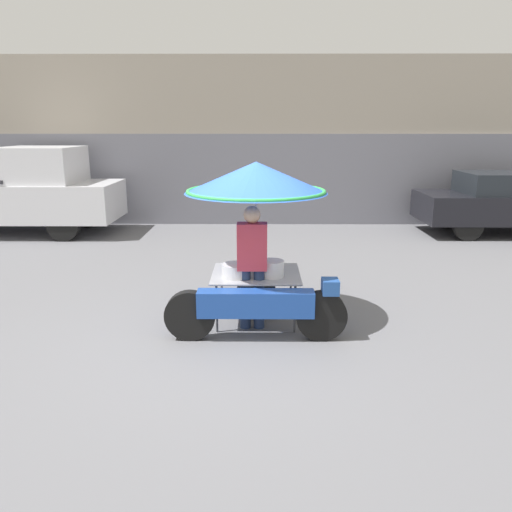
# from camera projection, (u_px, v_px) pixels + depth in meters

# --- Properties ---
(ground_plane) EXTENTS (36.00, 36.00, 0.00)m
(ground_plane) POSITION_uv_depth(u_px,v_px,m) (228.00, 338.00, 6.27)
(ground_plane) COLOR slate
(shopfront_building) EXTENTS (28.00, 2.06, 4.37)m
(shopfront_building) POSITION_uv_depth(u_px,v_px,m) (246.00, 142.00, 14.08)
(shopfront_building) COLOR gray
(shopfront_building) RESTS_ON ground
(vendor_motorcycle_cart) EXTENTS (2.25, 1.85, 2.14)m
(vendor_motorcycle_cart) POSITION_uv_depth(u_px,v_px,m) (256.00, 201.00, 6.38)
(vendor_motorcycle_cart) COLOR black
(vendor_motorcycle_cart) RESTS_ON ground
(vendor_person) EXTENTS (0.38, 0.22, 1.62)m
(vendor_person) POSITION_uv_depth(u_px,v_px,m) (252.00, 261.00, 6.37)
(vendor_person) COLOR navy
(vendor_person) RESTS_ON ground
(pickup_truck) EXTENTS (5.22, 1.89, 2.11)m
(pickup_truck) POSITION_uv_depth(u_px,v_px,m) (16.00, 193.00, 12.18)
(pickup_truck) COLOR black
(pickup_truck) RESTS_ON ground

